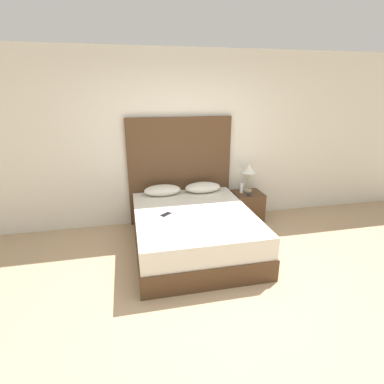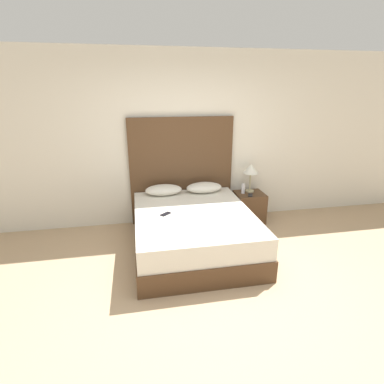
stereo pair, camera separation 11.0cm
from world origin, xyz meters
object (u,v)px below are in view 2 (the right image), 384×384
bed (193,231)px  table_lamp (251,170)px  phone_on_bed (166,214)px  phone_on_nightstand (250,195)px  nightstand (249,207)px

bed → table_lamp: (1.11, 0.82, 0.60)m
bed → phone_on_bed: size_ratio=12.04×
phone_on_bed → phone_on_nightstand: size_ratio=0.96×
nightstand → table_lamp: (0.02, 0.08, 0.62)m
phone_on_bed → phone_on_nightstand: (1.43, 0.64, -0.06)m
nightstand → phone_on_nightstand: (-0.03, -0.10, 0.25)m
table_lamp → phone_on_nightstand: 0.42m
bed → nightstand: bearing=33.8°
phone_on_bed → table_lamp: bearing=29.1°
bed → phone_on_nightstand: bed is taller
phone_on_bed → phone_on_nightstand: 1.57m
bed → table_lamp: bearing=36.2°
phone_on_bed → bed: bearing=2.1°
phone_on_bed → phone_on_nightstand: bearing=24.1°
phone_on_nightstand → bed: bearing=-149.3°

